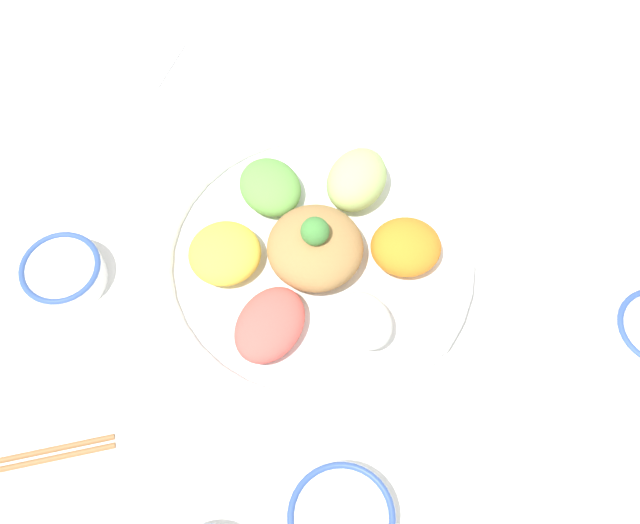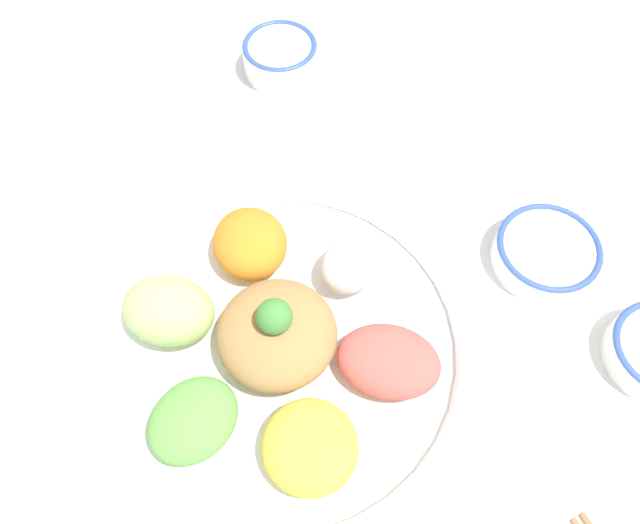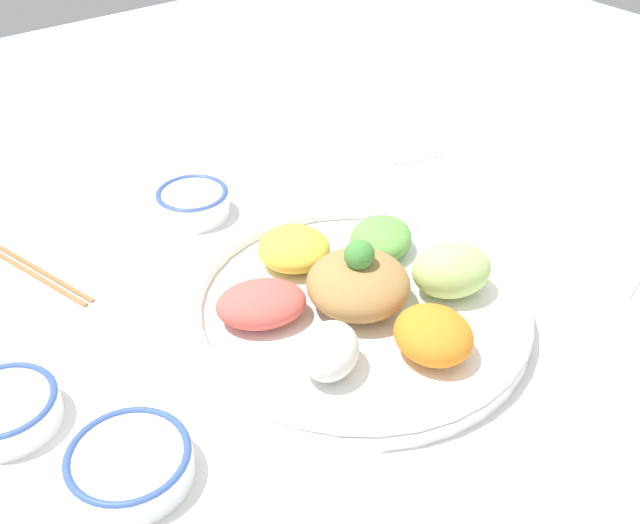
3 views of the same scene
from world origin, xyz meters
TOP-DOWN VIEW (x-y plane):
  - ground_plane at (0.00, 0.00)m, footprint 2.40×2.40m
  - salad_platter at (-0.01, 0.02)m, footprint 0.39×0.39m
  - sauce_bowl_red at (-0.31, -0.02)m, footprint 0.11×0.11m
  - rice_bowl_blue at (-0.05, 0.33)m, footprint 0.10×0.10m
  - sauce_bowl_dark at (-0.38, 0.11)m, footprint 0.10×0.10m
  - chopsticks_pair_near at (-0.27, 0.34)m, footprint 0.08×0.22m
  - serving_spoon_main at (0.27, -0.14)m, footprint 0.12×0.06m
  - serving_spoon_extra at (0.35, 0.24)m, footprint 0.14×0.07m

SIDE VIEW (x-z plane):
  - ground_plane at x=0.00m, z-range 0.00..0.00m
  - serving_spoon_main at x=0.27m, z-range 0.00..0.01m
  - serving_spoon_extra at x=0.35m, z-range 0.00..0.01m
  - chopsticks_pair_near at x=-0.27m, z-range 0.00..0.01m
  - sauce_bowl_red at x=-0.31m, z-range 0.00..0.04m
  - sauce_bowl_dark at x=-0.38m, z-range 0.00..0.04m
  - rice_bowl_blue at x=-0.05m, z-range 0.00..0.04m
  - salad_platter at x=-0.01m, z-range -0.03..0.08m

